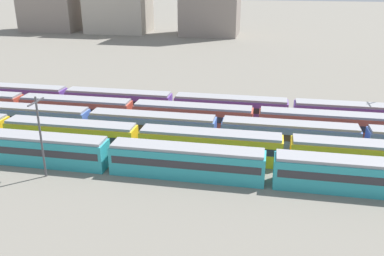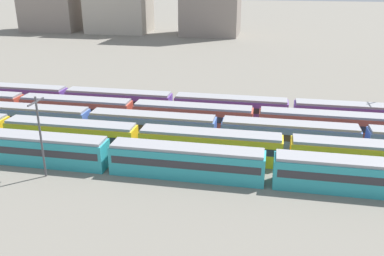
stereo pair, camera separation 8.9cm
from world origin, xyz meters
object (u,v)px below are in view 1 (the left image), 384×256
Objects in this scene: train_track_2 at (289,136)px; catenary_pole_0 at (40,133)px; train_track_1 at (286,151)px; train_track_3 at (256,120)px; train_track_0 at (187,161)px; train_track_4 at (173,105)px.

train_track_2 is 31.32m from catenary_pole_0.
train_track_1 is at bearing 16.82° from catenary_pole_0.
train_track_1 and train_track_3 have the same top height.
train_track_0 is 21.79m from train_track_4.
train_track_2 is at bearing 85.55° from train_track_1.
train_track_0 and train_track_2 have the same top height.
train_track_0 is 9.64× the size of catenary_pole_0.
train_track_2 is (0.40, 5.20, 0.00)m from train_track_1.
train_track_0 and train_track_1 have the same top height.
train_track_2 is 0.83× the size of train_track_3.
train_track_0 is 17.18m from train_track_3.
catenary_pole_0 is at bearing -163.18° from train_track_1.
train_track_2 is at bearing -48.39° from train_track_3.
train_track_3 is at bearing -20.77° from train_track_4.
train_track_0 is 1.00× the size of train_track_2.
train_track_1 is 1.20× the size of train_track_2.
train_track_3 is (-4.21, 10.40, 0.00)m from train_track_1.
train_track_1 is 5.22m from train_track_2.
train_track_0 and train_track_3 have the same top height.
train_track_2 is (11.83, 10.40, 0.00)m from train_track_0.
train_track_0 is 16.86m from catenary_pole_0.
train_track_2 is 1.25× the size of train_track_4.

